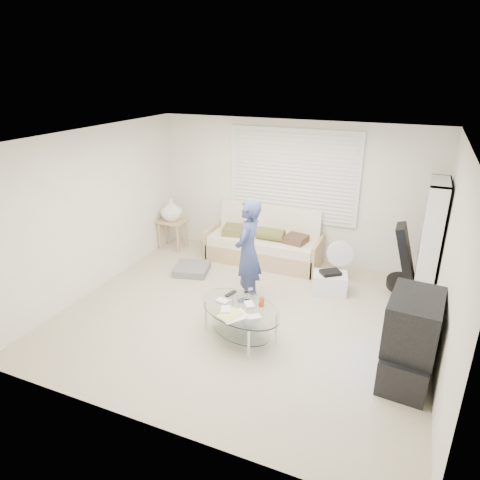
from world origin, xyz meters
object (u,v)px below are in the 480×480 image
at_px(bookshelf, 430,240).
at_px(coffee_table, 240,313).
at_px(futon_sofa, 264,244).
at_px(tv_unit, 410,339).

xyz_separation_m(bookshelf, coffee_table, (-2.16, -2.18, -0.54)).
xyz_separation_m(futon_sofa, tv_unit, (2.57, -2.37, 0.18)).
distance_m(futon_sofa, coffee_table, 2.46).
xyz_separation_m(futon_sofa, coffee_table, (0.54, -2.40, 0.04)).
relative_size(bookshelf, tv_unit, 1.75).
distance_m(futon_sofa, bookshelf, 2.77).
bearing_deg(coffee_table, tv_unit, 0.71).
xyz_separation_m(bookshelf, tv_unit, (-0.13, -2.16, -0.41)).
bearing_deg(tv_unit, bookshelf, 86.68).
relative_size(futon_sofa, bookshelf, 1.13).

